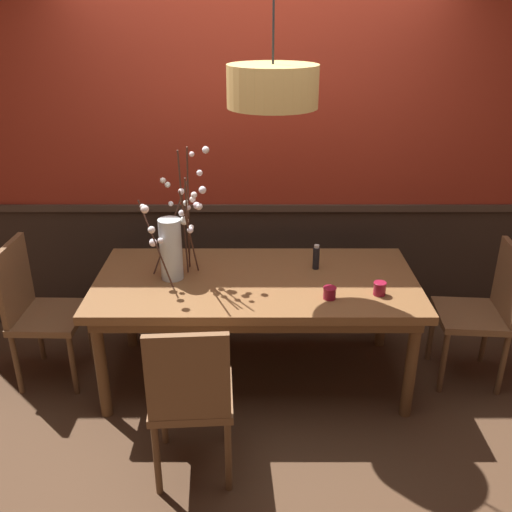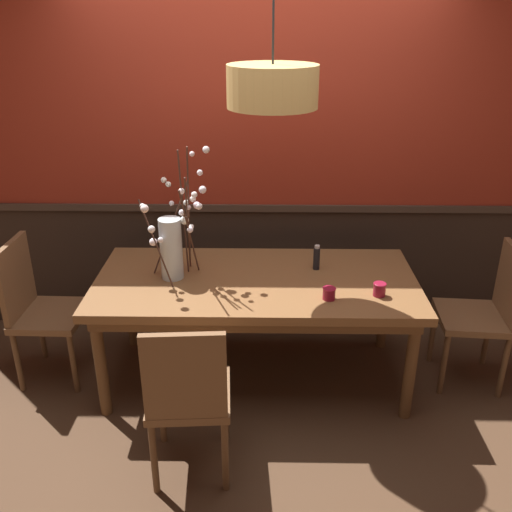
# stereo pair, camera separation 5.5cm
# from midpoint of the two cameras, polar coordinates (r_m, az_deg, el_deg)

# --- Properties ---
(ground_plane) EXTENTS (24.00, 24.00, 0.00)m
(ground_plane) POSITION_cam_midpoint_polar(r_m,az_deg,el_deg) (3.89, -0.41, -12.07)
(ground_plane) COLOR #4C3321
(back_wall) EXTENTS (4.93, 0.14, 2.68)m
(back_wall) POSITION_cam_midpoint_polar(r_m,az_deg,el_deg) (4.02, -0.41, 10.20)
(back_wall) COLOR #2D2119
(back_wall) RESTS_ON ground
(dining_table) EXTENTS (2.01, 0.96, 0.73)m
(dining_table) POSITION_cam_midpoint_polar(r_m,az_deg,el_deg) (3.54, -0.44, -3.51)
(dining_table) COLOR brown
(dining_table) RESTS_ON ground
(chair_far_side_left) EXTENTS (0.48, 0.43, 0.93)m
(chair_far_side_left) POSITION_cam_midpoint_polar(r_m,az_deg,el_deg) (4.39, -4.32, 0.25)
(chair_far_side_left) COLOR brown
(chair_far_side_left) RESTS_ON ground
(chair_head_east_end) EXTENTS (0.46, 0.46, 0.95)m
(chair_head_east_end) POSITION_cam_midpoint_polar(r_m,az_deg,el_deg) (3.88, 21.85, -4.84)
(chair_head_east_end) COLOR brown
(chair_head_east_end) RESTS_ON ground
(chair_head_west_end) EXTENTS (0.43, 0.45, 0.96)m
(chair_head_west_end) POSITION_cam_midpoint_polar(r_m,az_deg,el_deg) (3.89, -21.84, -4.76)
(chair_head_west_end) COLOR brown
(chair_head_west_end) RESTS_ON ground
(chair_near_side_left) EXTENTS (0.44, 0.45, 0.95)m
(chair_near_side_left) POSITION_cam_midpoint_polar(r_m,az_deg,el_deg) (2.89, -7.19, -13.78)
(chair_near_side_left) COLOR brown
(chair_near_side_left) RESTS_ON ground
(chair_far_side_right) EXTENTS (0.46, 0.42, 0.93)m
(chair_far_side_right) POSITION_cam_midpoint_polar(r_m,az_deg,el_deg) (4.39, 3.32, 0.22)
(chair_far_side_right) COLOR brown
(chair_far_side_right) RESTS_ON ground
(vase_with_blossoms) EXTENTS (0.42, 0.44, 0.84)m
(vase_with_blossoms) POSITION_cam_midpoint_polar(r_m,az_deg,el_deg) (3.46, -8.92, 1.12)
(vase_with_blossoms) COLOR silver
(vase_with_blossoms) RESTS_ON dining_table
(candle_holder_nearer_center) EXTENTS (0.08, 0.08, 0.08)m
(candle_holder_nearer_center) POSITION_cam_midpoint_polar(r_m,az_deg,el_deg) (3.37, 12.02, -3.23)
(candle_holder_nearer_center) COLOR maroon
(candle_holder_nearer_center) RESTS_ON dining_table
(candle_holder_nearer_edge) EXTENTS (0.08, 0.08, 0.07)m
(candle_holder_nearer_edge) POSITION_cam_midpoint_polar(r_m,az_deg,el_deg) (3.28, 7.03, -3.72)
(candle_holder_nearer_edge) COLOR maroon
(candle_holder_nearer_edge) RESTS_ON dining_table
(condiment_bottle) EXTENTS (0.04, 0.04, 0.17)m
(condiment_bottle) POSITION_cam_midpoint_polar(r_m,az_deg,el_deg) (3.62, 5.70, -0.14)
(condiment_bottle) COLOR black
(condiment_bottle) RESTS_ON dining_table
(pendant_lamp) EXTENTS (0.49, 0.49, 0.89)m
(pendant_lamp) POSITION_cam_midpoint_polar(r_m,az_deg,el_deg) (3.12, 1.19, 16.86)
(pendant_lamp) COLOR tan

